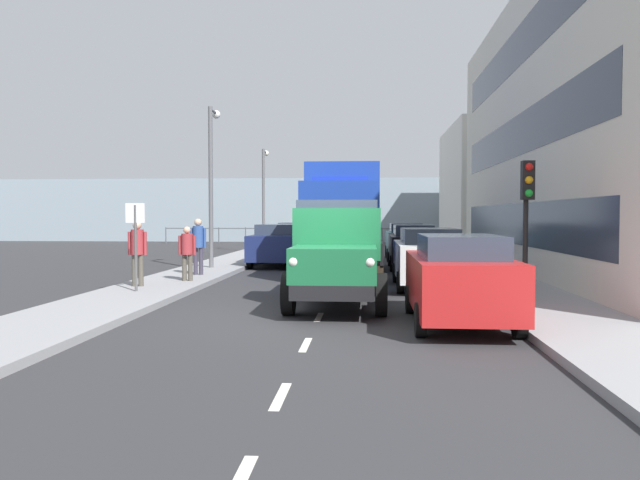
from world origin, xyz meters
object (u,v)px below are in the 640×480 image
(street_sign, at_px, (136,231))
(pedestrian_near_railing, at_px, (198,242))
(car_grey_oppositeside_2, at_px, (307,235))
(pedestrian_strolling, at_px, (187,249))
(truck_vintage_green, at_px, (338,255))
(traffic_light_near, at_px, (527,199))
(lorry_cargo_blue, at_px, (344,216))
(car_teal_kerbside_3, at_px, (405,241))
(lamp_post_promenade, at_px, (212,171))
(car_red_kerbside_near, at_px, (459,278))
(pedestrian_by_lamp, at_px, (137,248))
(lamp_post_far, at_px, (264,189))
(car_black_kerbside_2, at_px, (413,246))
(car_navy_oppositeside_0, at_px, (277,244))
(car_silver_oppositeside_1, at_px, (295,239))
(car_white_kerbside_1, at_px, (428,257))

(street_sign, bearing_deg, pedestrian_near_railing, -94.97)
(car_grey_oppositeside_2, distance_m, pedestrian_strolling, 19.72)
(truck_vintage_green, xyz_separation_m, traffic_light_near, (-4.37, -0.60, 1.29))
(lorry_cargo_blue, xyz_separation_m, car_teal_kerbside_3, (-2.61, -6.94, -1.18))
(car_grey_oppositeside_2, bearing_deg, lamp_post_promenade, 81.95)
(car_grey_oppositeside_2, distance_m, street_sign, 22.35)
(car_teal_kerbside_3, height_order, car_grey_oppositeside_2, same)
(car_red_kerbside_near, xyz_separation_m, pedestrian_by_lamp, (8.02, -4.55, 0.31))
(car_teal_kerbside_3, xyz_separation_m, street_sign, (7.65, 13.92, 0.79))
(lamp_post_far, bearing_deg, car_black_kerbside_2, 127.82)
(car_teal_kerbside_3, bearing_deg, car_black_kerbside_2, 90.00)
(car_navy_oppositeside_0, height_order, traffic_light_near, traffic_light_near)
(truck_vintage_green, relative_size, street_sign, 2.51)
(pedestrian_by_lamp, height_order, lamp_post_far, lamp_post_far)
(lamp_post_far, bearing_deg, pedestrian_strolling, 91.41)
(lorry_cargo_blue, relative_size, car_red_kerbside_near, 1.93)
(lorry_cargo_blue, relative_size, lamp_post_promenade, 1.38)
(traffic_light_near, relative_size, street_sign, 1.42)
(car_silver_oppositeside_1, distance_m, car_grey_oppositeside_2, 6.19)
(car_black_kerbside_2, relative_size, car_silver_oppositeside_1, 0.89)
(truck_vintage_green, bearing_deg, car_teal_kerbside_3, -99.06)
(car_teal_kerbside_3, bearing_deg, pedestrian_near_railing, 52.52)
(truck_vintage_green, distance_m, car_grey_oppositeside_2, 23.69)
(car_white_kerbside_1, height_order, lamp_post_far, lamp_post_far)
(traffic_light_near, bearing_deg, car_silver_oppositeside_1, -66.09)
(car_red_kerbside_near, xyz_separation_m, car_silver_oppositeside_1, (5.46, -19.49, 0.00))
(car_black_kerbside_2, height_order, pedestrian_by_lamp, pedestrian_by_lamp)
(truck_vintage_green, bearing_deg, car_white_kerbside_1, -122.11)
(traffic_light_near, bearing_deg, pedestrian_by_lamp, -10.02)
(pedestrian_by_lamp, bearing_deg, car_teal_kerbside_3, -122.02)
(car_grey_oppositeside_2, relative_size, pedestrian_by_lamp, 2.44)
(traffic_light_near, bearing_deg, lorry_cargo_blue, -59.21)
(pedestrian_strolling, height_order, traffic_light_near, traffic_light_near)
(truck_vintage_green, relative_size, car_teal_kerbside_3, 1.28)
(car_navy_oppositeside_0, height_order, car_grey_oppositeside_2, same)
(lorry_cargo_blue, xyz_separation_m, car_white_kerbside_1, (-2.61, 4.38, -1.18))
(car_red_kerbside_near, height_order, car_white_kerbside_1, same)
(car_black_kerbside_2, bearing_deg, pedestrian_near_railing, 31.88)
(pedestrian_strolling, bearing_deg, pedestrian_near_railing, -84.19)
(car_teal_kerbside_3, distance_m, car_grey_oppositeside_2, 9.95)
(truck_vintage_green, relative_size, pedestrian_strolling, 3.51)
(pedestrian_by_lamp, distance_m, lamp_post_far, 17.64)
(truck_vintage_green, relative_size, car_navy_oppositeside_0, 1.30)
(lorry_cargo_blue, xyz_separation_m, car_silver_oppositeside_1, (2.85, -9.06, -1.18))
(car_red_kerbside_near, height_order, lamp_post_far, lamp_post_far)
(pedestrian_strolling, distance_m, lamp_post_promenade, 5.57)
(traffic_light_near, height_order, lamp_post_promenade, lamp_post_promenade)
(car_teal_kerbside_3, distance_m, pedestrian_near_railing, 11.93)
(truck_vintage_green, xyz_separation_m, car_teal_kerbside_3, (-2.42, -15.18, -0.28))
(lorry_cargo_blue, bearing_deg, car_white_kerbside_1, 120.76)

